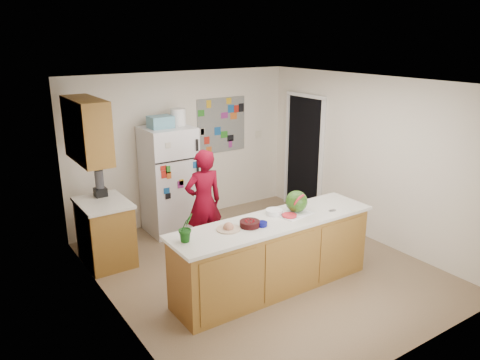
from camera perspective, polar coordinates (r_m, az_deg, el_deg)
floor at (r=6.52m, az=2.68°, el=-10.73°), size 4.00×4.50×0.02m
wall_back at (r=7.90m, az=-6.98°, el=3.98°), size 4.00×0.02×2.50m
wall_left at (r=5.15m, az=-15.46°, el=-3.81°), size 0.02×4.50×2.50m
wall_right at (r=7.37m, az=15.53°, el=2.50°), size 0.02×4.50×2.50m
ceiling at (r=5.78m, az=3.04°, el=11.90°), size 4.00×4.50×0.02m
doorway at (r=8.39m, az=7.84°, el=3.12°), size 0.03×0.85×2.04m
peninsula_base at (r=5.85m, az=4.09°, el=-9.25°), size 2.60×0.62×0.88m
peninsula_top at (r=5.66m, az=4.19°, el=-5.08°), size 2.68×0.70×0.04m
side_counter_base at (r=6.74m, az=-16.07°, el=-6.29°), size 0.60×0.80×0.86m
side_counter_top at (r=6.58m, az=-16.39°, el=-2.70°), size 0.64×0.84×0.04m
upper_cabinets at (r=6.24m, az=-18.18°, el=5.80°), size 0.35×1.00×0.80m
refrigerator at (r=7.48m, az=-8.61°, el=-0.02°), size 0.75×0.70×1.70m
fridge_top_bin at (r=7.22m, az=-9.67°, el=6.99°), size 0.35×0.28×0.18m
photo_collage at (r=8.17m, az=-2.27°, el=6.70°), size 0.95×0.01×0.95m
person at (r=6.66m, az=-4.45°, el=-2.76°), size 0.59×0.41×1.55m
blender_appliance at (r=6.74m, az=-16.74°, el=-0.37°), size 0.12×0.12×0.38m
cutting_board at (r=5.86m, az=6.53°, el=-4.10°), size 0.46×0.37×0.01m
watermelon at (r=5.86m, az=6.90°, el=-2.61°), size 0.27×0.27×0.27m
watermelon_slice at (r=5.75m, az=6.05°, el=-4.31°), size 0.18×0.18×0.02m
cherry_bowl at (r=5.44m, az=1.20°, el=-5.36°), size 0.26×0.26×0.07m
white_bowl at (r=5.82m, az=4.19°, el=-3.90°), size 0.22×0.22×0.06m
cobalt_bowl at (r=5.47m, az=2.69°, el=-5.37°), size 0.16×0.16×0.05m
plate at (r=5.37m, az=-1.42°, el=-6.00°), size 0.32×0.32×0.02m
paper_towel at (r=5.83m, az=6.92°, el=-4.17°), size 0.20×0.19×0.02m
keys at (r=6.03m, az=11.19°, el=-3.67°), size 0.09×0.04×0.01m
potted_plant at (r=5.06m, az=-6.59°, el=-5.76°), size 0.20×0.18×0.32m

